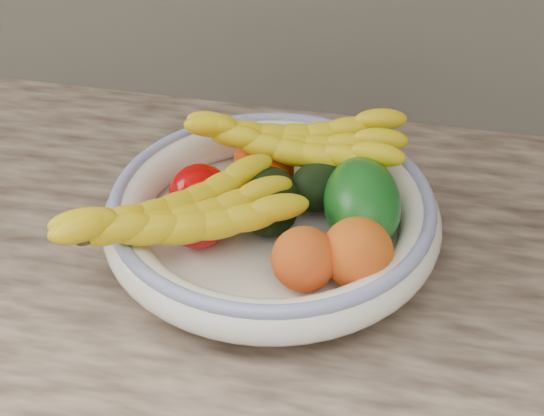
{
  "coord_description": "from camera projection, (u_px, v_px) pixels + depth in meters",
  "views": [
    {
      "loc": [
        0.16,
        0.92,
        1.54
      ],
      "look_at": [
        0.0,
        1.66,
        0.96
      ],
      "focal_mm": 55.0,
      "sensor_mm": 36.0,
      "label": 1
    }
  ],
  "objects": [
    {
      "name": "avocado_center",
      "position": [
        270.0,
        201.0,
        0.96
      ],
      "size": [
        0.09,
        0.11,
        0.07
      ],
      "primitive_type": "ellipsoid",
      "rotation": [
        0.0,
        0.0,
        0.18
      ],
      "color": "black",
      "rests_on": "fruit_bowl"
    },
    {
      "name": "banana_bunch_front",
      "position": [
        178.0,
        222.0,
        0.9
      ],
      "size": [
        0.3,
        0.27,
        0.08
      ],
      "primitive_type": null,
      "rotation": [
        0.0,
        0.0,
        0.67
      ],
      "color": "yellow",
      "rests_on": "fruit_bowl"
    },
    {
      "name": "clementine_back_mid",
      "position": [
        270.0,
        185.0,
        1.0
      ],
      "size": [
        0.06,
        0.06,
        0.05
      ],
      "primitive_type": "ellipsoid",
      "rotation": [
        0.0,
        0.0,
        -0.23
      ],
      "color": "#F74F05",
      "rests_on": "fruit_bowl"
    },
    {
      "name": "green_mango",
      "position": [
        362.0,
        204.0,
        0.94
      ],
      "size": [
        0.14,
        0.16,
        0.11
      ],
      "primitive_type": "ellipsoid",
      "rotation": [
        0.0,
        0.31,
        0.28
      ],
      "color": "#0F5115",
      "rests_on": "fruit_bowl"
    },
    {
      "name": "clementine_back_right",
      "position": [
        324.0,
        172.0,
        1.02
      ],
      "size": [
        0.05,
        0.05,
        0.04
      ],
      "primitive_type": "ellipsoid",
      "rotation": [
        0.0,
        0.0,
        -0.13
      ],
      "color": "#E15504",
      "rests_on": "fruit_bowl"
    },
    {
      "name": "fruit_bowl",
      "position": [
        272.0,
        216.0,
        0.96
      ],
      "size": [
        0.39,
        0.39,
        0.08
      ],
      "color": "white",
      "rests_on": "kitchen_counter"
    },
    {
      "name": "peach_right",
      "position": [
        357.0,
        253.0,
        0.88
      ],
      "size": [
        0.08,
        0.08,
        0.08
      ],
      "primitive_type": "ellipsoid",
      "rotation": [
        0.0,
        0.0,
        0.08
      ],
      "color": "orange",
      "rests_on": "fruit_bowl"
    },
    {
      "name": "clementine_back_left",
      "position": [
        257.0,
        159.0,
        1.04
      ],
      "size": [
        0.07,
        0.07,
        0.05
      ],
      "primitive_type": "ellipsoid",
      "rotation": [
        0.0,
        0.0,
        0.17
      ],
      "color": "#FF4F05",
      "rests_on": "fruit_bowl"
    },
    {
      "name": "peach_front",
      "position": [
        304.0,
        259.0,
        0.88
      ],
      "size": [
        0.07,
        0.07,
        0.07
      ],
      "primitive_type": "ellipsoid",
      "rotation": [
        0.0,
        0.0,
        0.06
      ],
      "color": "orange",
      "rests_on": "fruit_bowl"
    },
    {
      "name": "clementine_extra",
      "position": [
        275.0,
        169.0,
        1.03
      ],
      "size": [
        0.05,
        0.05,
        0.05
      ],
      "primitive_type": "ellipsoid",
      "color": "#F26005",
      "rests_on": "fruit_bowl"
    },
    {
      "name": "avocado_right",
      "position": [
        323.0,
        185.0,
        0.98
      ],
      "size": [
        0.11,
        0.11,
        0.06
      ],
      "primitive_type": "ellipsoid",
      "rotation": [
        0.0,
        0.0,
        -0.84
      ],
      "color": "black",
      "rests_on": "fruit_bowl"
    },
    {
      "name": "banana_bunch_back",
      "position": [
        294.0,
        147.0,
        1.0
      ],
      "size": [
        0.29,
        0.13,
        0.08
      ],
      "primitive_type": null,
      "rotation": [
        0.0,
        0.0,
        0.07
      ],
      "color": "yellow",
      "rests_on": "fruit_bowl"
    },
    {
      "name": "tomato_near_left",
      "position": [
        198.0,
        218.0,
        0.94
      ],
      "size": [
        0.08,
        0.08,
        0.07
      ],
      "primitive_type": "ellipsoid",
      "rotation": [
        0.0,
        0.0,
        0.08
      ],
      "color": "#BC0309",
      "rests_on": "fruit_bowl"
    },
    {
      "name": "tomato_left",
      "position": [
        200.0,
        192.0,
        0.98
      ],
      "size": [
        0.09,
        0.09,
        0.06
      ],
      "primitive_type": "ellipsoid",
      "rotation": [
        0.0,
        0.0,
        -0.22
      ],
      "color": "#AF0001",
      "rests_on": "fruit_bowl"
    }
  ]
}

